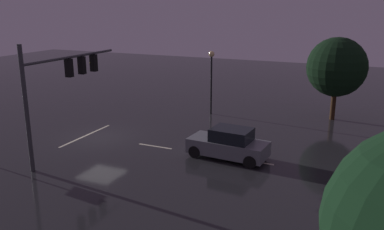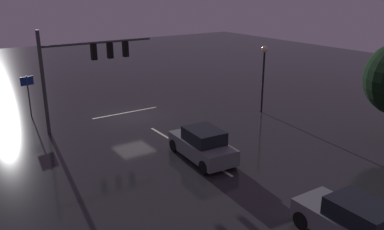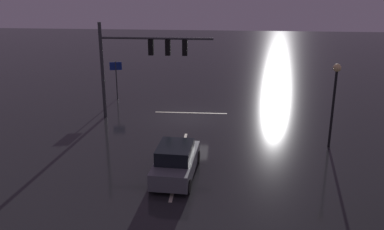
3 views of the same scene
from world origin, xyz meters
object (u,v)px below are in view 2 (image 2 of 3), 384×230
car_distant (355,224)px  route_sign (28,88)px  car_approaching (202,145)px  traffic_signal_assembly (85,60)px  street_lamp_left_kerb (264,66)px

car_distant → route_sign: size_ratio=1.51×
car_approaching → car_distant: same height
car_distant → route_sign: (6.11, -21.48, 1.30)m
traffic_signal_assembly → street_lamp_left_kerb: bearing=159.6°
traffic_signal_assembly → car_approaching: 9.65m
traffic_signal_assembly → route_sign: bearing=-55.5°
traffic_signal_assembly → car_distant: traffic_signal_assembly is taller
traffic_signal_assembly → car_distant: size_ratio=1.67×
route_sign → car_distant: bearing=105.9°
traffic_signal_assembly → car_distant: (-3.28, 17.37, -3.51)m
traffic_signal_assembly → route_sign: (2.83, -4.11, -2.21)m
route_sign → car_approaching: bearing=115.0°
traffic_signal_assembly → street_lamp_left_kerb: size_ratio=1.53×
traffic_signal_assembly → street_lamp_left_kerb: (-11.31, 4.20, -0.92)m
car_approaching → route_sign: (5.86, -12.57, 1.30)m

